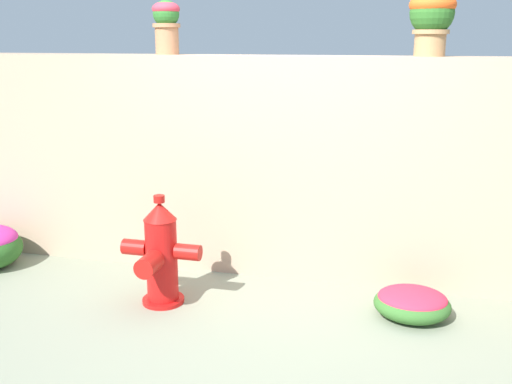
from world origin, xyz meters
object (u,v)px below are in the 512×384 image
at_px(potted_plant_1, 166,22).
at_px(potted_plant_2, 432,16).
at_px(fire_hydrant, 161,256).
at_px(flower_bush_right, 412,303).

height_order(potted_plant_1, potted_plant_2, potted_plant_2).
xyz_separation_m(fire_hydrant, flower_bush_right, (1.73, 0.21, -0.25)).
relative_size(potted_plant_1, flower_bush_right, 0.80).
height_order(potted_plant_1, fire_hydrant, potted_plant_1).
bearing_deg(flower_bush_right, fire_hydrant, -173.17).
bearing_deg(fire_hydrant, flower_bush_right, 6.83).
height_order(potted_plant_2, fire_hydrant, potted_plant_2).
distance_m(potted_plant_2, fire_hydrant, 2.54).
xyz_separation_m(potted_plant_1, flower_bush_right, (1.98, -0.65, -1.85)).
height_order(fire_hydrant, flower_bush_right, fire_hydrant).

